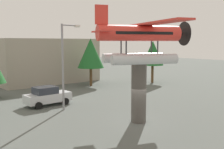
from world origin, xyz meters
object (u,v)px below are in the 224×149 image
object	(u,v)px
display_pedestal	(139,93)
storefront_building	(49,61)
streetlight_primary	(65,60)
car_mid_silver	(47,96)
tree_center_back	(91,53)
tree_far_east	(153,53)
floatplane_monument	(141,40)

from	to	relation	value
display_pedestal	storefront_building	world-z (taller)	storefront_building
storefront_building	streetlight_primary	bearing A→B (deg)	-112.81
car_mid_silver	tree_center_back	bearing A→B (deg)	33.77
car_mid_silver	tree_far_east	size ratio (longest dim) A/B	0.70
display_pedestal	tree_far_east	size ratio (longest dim) A/B	0.72
display_pedestal	floatplane_monument	xyz separation A→B (m)	(0.12, -0.05, 3.83)
storefront_building	tree_far_east	bearing A→B (deg)	-40.99
display_pedestal	tree_center_back	xyz separation A→B (m)	(7.13, 15.69, 2.20)
display_pedestal	storefront_building	bearing A→B (deg)	78.97
display_pedestal	tree_far_east	xyz separation A→B (m)	(15.55, 12.21, 2.09)
tree_center_back	tree_far_east	bearing A→B (deg)	-22.47
car_mid_silver	tree_center_back	world-z (taller)	tree_center_back
car_mid_silver	tree_center_back	size ratio (longest dim) A/B	0.66
tree_center_back	storefront_building	bearing A→B (deg)	114.28
car_mid_silver	storefront_building	world-z (taller)	storefront_building
display_pedestal	streetlight_primary	bearing A→B (deg)	107.88
floatplane_monument	tree_center_back	bearing A→B (deg)	88.10
tree_far_east	display_pedestal	bearing A→B (deg)	-141.86
streetlight_primary	storefront_building	bearing A→B (deg)	67.19
streetlight_primary	tree_far_east	bearing A→B (deg)	17.34
floatplane_monument	tree_far_east	size ratio (longest dim) A/B	1.67
storefront_building	display_pedestal	bearing A→B (deg)	-101.03
streetlight_primary	tree_center_back	bearing A→B (deg)	44.14
car_mid_silver	storefront_building	distance (m)	14.76
floatplane_monument	car_mid_silver	distance (m)	10.89
floatplane_monument	tree_center_back	xyz separation A→B (m)	(7.01, 15.74, -1.63)
car_mid_silver	tree_far_east	bearing A→B (deg)	9.51
car_mid_silver	storefront_building	bearing A→B (deg)	61.68
floatplane_monument	streetlight_primary	bearing A→B (deg)	130.79
storefront_building	car_mid_silver	bearing A→B (deg)	-118.32
streetlight_primary	car_mid_silver	bearing A→B (deg)	100.82
floatplane_monument	streetlight_primary	size ratio (longest dim) A/B	1.36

